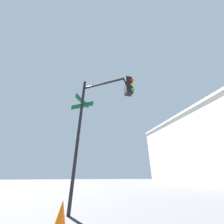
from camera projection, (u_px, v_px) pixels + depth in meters
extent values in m
cylinder|color=black|center=(79.00, 133.00, 5.02)|extent=(0.12, 0.12, 5.20)
cylinder|color=black|center=(105.00, 83.00, 5.68)|extent=(1.32, 1.77, 0.09)
cube|color=black|center=(128.00, 86.00, 5.15)|extent=(0.28, 0.28, 0.80)
sphere|color=red|center=(131.00, 80.00, 5.21)|extent=(0.18, 0.18, 0.18)
sphere|color=orange|center=(132.00, 85.00, 5.10)|extent=(0.18, 0.18, 0.18)
sphere|color=green|center=(132.00, 90.00, 4.99)|extent=(0.18, 0.18, 0.18)
cube|color=#0F5128|center=(82.00, 106.00, 5.59)|extent=(0.68, 0.91, 0.20)
cube|color=#0F5128|center=(82.00, 101.00, 5.69)|extent=(0.83, 0.62, 0.20)
cone|color=orange|center=(60.00, 223.00, 2.25)|extent=(0.36, 0.36, 0.69)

